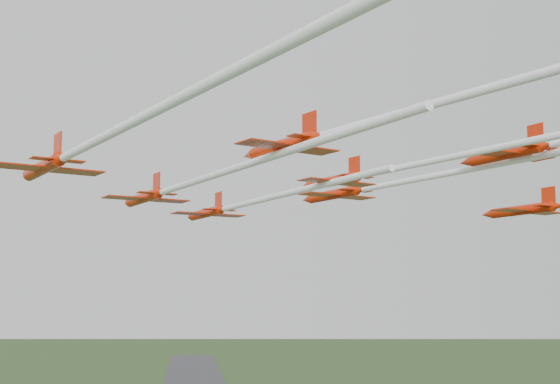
{
  "coord_description": "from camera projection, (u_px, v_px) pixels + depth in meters",
  "views": [
    {
      "loc": [
        -4.35,
        -80.47,
        49.98
      ],
      "look_at": [
        4.86,
        -1.48,
        60.99
      ],
      "focal_mm": 50.0,
      "sensor_mm": 36.0,
      "label": 1
    }
  ],
  "objects": [
    {
      "name": "jet_lead",
      "position": [
        236.0,
        206.0,
        89.81
      ],
      "size": [
        19.17,
        42.23,
        2.76
      ],
      "rotation": [
        0.0,
        0.0,
        0.38
      ],
      "color": "red"
    },
    {
      "name": "jet_row2_left",
      "position": [
        187.0,
        184.0,
        70.87
      ],
      "size": [
        22.11,
        47.2,
        2.64
      ],
      "rotation": [
        0.0,
        0.0,
        0.4
      ],
      "color": "red"
    },
    {
      "name": "jet_row2_right",
      "position": [
        407.0,
        181.0,
        82.63
      ],
      "size": [
        26.94,
        51.92,
        2.87
      ],
      "rotation": [
        0.0,
        0.0,
        0.45
      ],
      "color": "red"
    },
    {
      "name": "jet_row3_left",
      "position": [
        130.0,
        124.0,
        45.69
      ],
      "size": [
        30.95,
        61.22,
        2.62
      ],
      "rotation": [
        0.0,
        0.0,
        0.45
      ],
      "color": "red"
    },
    {
      "name": "jet_row3_mid",
      "position": [
        396.0,
        168.0,
        66.87
      ],
      "size": [
        20.41,
        37.48,
        2.34
      ],
      "rotation": [
        0.0,
        0.0,
        0.47
      ],
      "color": "red"
    },
    {
      "name": "jet_row4_left",
      "position": [
        406.0,
        112.0,
        46.58
      ],
      "size": [
        25.85,
        46.29,
        2.36
      ],
      "rotation": [
        0.0,
        0.0,
        0.49
      ],
      "color": "red"
    }
  ]
}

